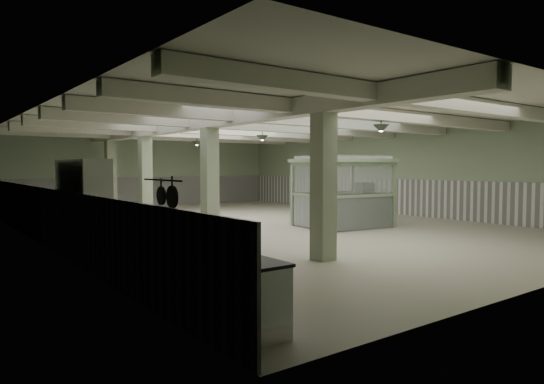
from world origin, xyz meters
TOP-DOWN VIEW (x-y plane):
  - floor at (0.00, 0.00)m, footprint 20.00×20.00m
  - ceiling at (0.00, 0.00)m, footprint 14.00×20.00m
  - wall_back at (0.00, 10.00)m, footprint 14.00×0.02m
  - wall_left at (-7.00, 0.00)m, footprint 0.02×20.00m
  - wall_right at (7.00, 0.00)m, footprint 0.02×20.00m
  - wainscot_left at (-6.97, 0.00)m, footprint 0.05×19.90m
  - wainscot_right at (6.97, 0.00)m, footprint 0.05×19.90m
  - wainscot_back at (0.00, 9.97)m, footprint 13.90×0.05m
  - girder at (-2.50, 0.00)m, footprint 0.45×19.90m
  - beam_a at (0.00, -7.50)m, footprint 13.90×0.35m
  - beam_b at (0.00, -5.00)m, footprint 13.90×0.35m
  - beam_c at (0.00, -2.50)m, footprint 13.90×0.35m
  - beam_d at (0.00, 0.00)m, footprint 13.90×0.35m
  - beam_e at (0.00, 2.50)m, footprint 13.90×0.35m
  - beam_f at (0.00, 5.00)m, footprint 13.90×0.35m
  - beam_g at (0.00, 7.50)m, footprint 13.90×0.35m
  - column_a at (-2.50, -6.00)m, footprint 0.42×0.42m
  - column_b at (-2.50, -1.00)m, footprint 0.42×0.42m
  - column_c at (-2.50, 4.00)m, footprint 0.42×0.42m
  - column_d at (-2.50, 8.00)m, footprint 0.42×0.42m
  - hook_rail at (-6.93, -7.60)m, footprint 0.02×1.20m
  - pendant_front at (0.50, -5.00)m, footprint 0.44×0.44m
  - pendant_mid at (0.50, 0.50)m, footprint 0.44×0.44m
  - pendant_back at (0.50, 5.50)m, footprint 0.44×0.44m
  - prep_counter at (-6.54, -7.00)m, footprint 0.86×4.91m
  - pitcher_near at (-6.43, -8.98)m, footprint 0.21×0.23m
  - pitcher_far at (-6.44, -7.98)m, footprint 0.25×0.27m
  - veg_colander at (-6.50, -7.21)m, footprint 0.59×0.59m
  - orange_bowl at (-6.53, -8.84)m, footprint 0.33×0.33m
  - skillet_near at (-6.88, -7.81)m, footprint 0.04×0.30m
  - skillet_far at (-6.88, -7.46)m, footprint 0.03×0.26m
  - walkin_cooler at (-6.62, -2.70)m, footprint 1.14×2.38m
  - guard_booth at (2.03, -2.03)m, footprint 3.11×2.73m
  - filing_cabinet at (3.46, -1.72)m, footprint 0.70×0.81m

SIDE VIEW (x-z plane):
  - floor at x=0.00m, z-range 0.00..0.00m
  - prep_counter at x=-6.54m, z-range 0.01..0.92m
  - filing_cabinet at x=3.46m, z-range 0.00..1.47m
  - wainscot_left at x=-6.97m, z-range 0.00..1.50m
  - wainscot_right at x=6.97m, z-range 0.00..1.50m
  - wainscot_back at x=0.00m, z-range 0.00..1.50m
  - orange_bowl at x=-6.53m, z-range 0.90..0.99m
  - veg_colander at x=-6.50m, z-range 0.90..1.11m
  - pitcher_near at x=-6.43m, z-range 0.90..1.15m
  - pitcher_far at x=-6.44m, z-range 0.90..1.18m
  - walkin_cooler at x=-6.62m, z-range 0.00..2.18m
  - guard_booth at x=2.03m, z-range 0.40..2.79m
  - skillet_near at x=-6.88m, z-range 1.48..1.78m
  - skillet_far at x=-6.88m, z-range 1.50..1.76m
  - wall_back at x=0.00m, z-range 0.00..3.60m
  - wall_left at x=-7.00m, z-range 0.00..3.60m
  - wall_right at x=7.00m, z-range 0.00..3.60m
  - column_a at x=-2.50m, z-range 0.00..3.60m
  - column_b at x=-2.50m, z-range 0.00..3.60m
  - column_c at x=-2.50m, z-range 0.00..3.60m
  - column_d at x=-2.50m, z-range 0.00..3.60m
  - hook_rail at x=-6.93m, z-range 1.84..1.86m
  - pendant_front at x=0.50m, z-range 2.94..3.16m
  - pendant_mid at x=0.50m, z-range 2.94..3.16m
  - pendant_back at x=0.50m, z-range 2.94..3.16m
  - girder at x=-2.50m, z-range 3.18..3.58m
  - beam_a at x=0.00m, z-range 3.26..3.58m
  - beam_b at x=0.00m, z-range 3.26..3.58m
  - beam_c at x=0.00m, z-range 3.26..3.58m
  - beam_d at x=0.00m, z-range 3.26..3.58m
  - beam_e at x=0.00m, z-range 3.26..3.58m
  - beam_f at x=0.00m, z-range 3.26..3.58m
  - beam_g at x=0.00m, z-range 3.26..3.58m
  - ceiling at x=0.00m, z-range 3.59..3.61m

